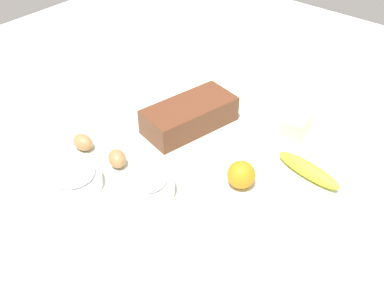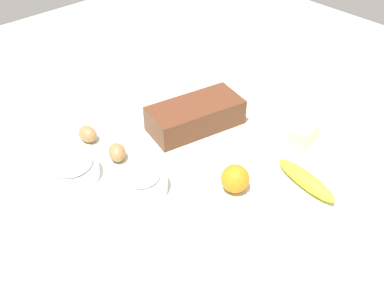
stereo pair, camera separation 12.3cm
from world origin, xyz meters
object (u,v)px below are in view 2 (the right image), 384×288
sugar_bowl (71,167)px  banana (306,180)px  egg_beside_bowl (88,134)px  orange_fruit (235,179)px  butter_block (302,134)px  flour_bowl (141,180)px  egg_near_butter (117,152)px  loaf_pan (195,115)px

sugar_bowl → banana: size_ratio=0.75×
egg_beside_bowl → orange_fruit: bearing=111.1°
sugar_bowl → butter_block: size_ratio=1.58×
banana → butter_block: (-0.14, -0.12, 0.01)m
banana → egg_beside_bowl: bearing=-60.4°
sugar_bowl → egg_beside_bowl: 0.16m
flour_bowl → egg_near_butter: bearing=-99.4°
loaf_pan → flour_bowl: bearing=32.5°
sugar_bowl → banana: 0.61m
orange_fruit → egg_near_butter: size_ratio=1.18×
loaf_pan → butter_block: bearing=135.3°
sugar_bowl → orange_fruit: 0.43m
orange_fruit → egg_near_butter: (0.15, -0.30, -0.01)m
banana → flour_bowl: bearing=-41.0°
flour_bowl → butter_block: (-0.46, 0.16, 0.00)m
flour_bowl → sugar_bowl: bearing=-57.0°
loaf_pan → flour_bowl: 0.30m
loaf_pan → sugar_bowl: bearing=4.0°
loaf_pan → banana: (-0.03, 0.38, -0.02)m
loaf_pan → flour_bowl: (0.29, 0.11, -0.01)m
orange_fruit → loaf_pan: bearing=-112.6°
flour_bowl → banana: flour_bowl is taller
flour_bowl → banana: size_ratio=0.71×
sugar_bowl → orange_fruit: (-0.28, 0.32, 0.01)m
loaf_pan → orange_fruit: (0.11, 0.27, -0.01)m
loaf_pan → egg_beside_bowl: loaf_pan is taller
banana → egg_beside_bowl: size_ratio=2.94×
flour_bowl → sugar_bowl: sugar_bowl is taller
egg_near_butter → egg_beside_bowl: same height
banana → butter_block: size_ratio=2.11×
orange_fruit → butter_block: 0.28m
butter_block → flour_bowl: bearing=-19.0°
banana → orange_fruit: bearing=-38.6°
banana → butter_block: butter_block is taller
banana → orange_fruit: size_ratio=2.62×
egg_beside_bowl → banana: bearing=119.6°
banana → egg_near_butter: bearing=-54.6°
egg_near_butter → egg_beside_bowl: 0.13m
sugar_bowl → butter_block: bearing=150.4°
loaf_pan → egg_beside_bowl: bearing=-18.1°
butter_block → sugar_bowl: bearing=-29.6°
butter_block → loaf_pan: bearing=-56.8°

